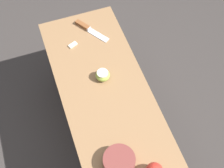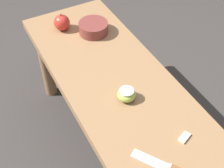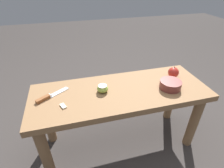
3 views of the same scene
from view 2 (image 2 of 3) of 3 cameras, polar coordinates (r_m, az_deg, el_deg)
name	(u,v)px [view 2 (image 2 of 3)]	position (r m, az deg, el deg)	size (l,w,h in m)	color
ground_plane	(114,146)	(1.64, 0.45, -11.18)	(8.00, 8.00, 0.00)	#383330
wooden_bench	(115,93)	(1.32, 0.54, -1.69)	(1.14, 0.43, 0.49)	olive
apple_whole	(62,23)	(1.51, -9.16, 11.03)	(0.08, 0.08, 0.09)	red
apple_cut	(126,94)	(1.17, 2.65, -1.92)	(0.07, 0.07, 0.05)	#9EB747
apple_slice_near_knife	(184,137)	(1.10, 13.10, -9.48)	(0.04, 0.05, 0.01)	silver
bowl	(93,28)	(1.48, -3.42, 10.24)	(0.14, 0.14, 0.05)	brown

